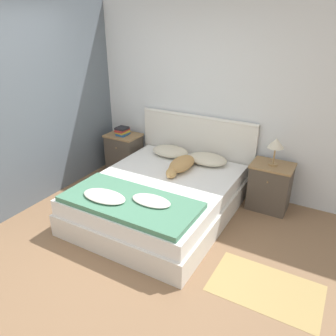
% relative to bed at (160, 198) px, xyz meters
% --- Properties ---
extents(ground_plane, '(16.00, 16.00, 0.00)m').
position_rel_bed_xyz_m(ground_plane, '(-0.14, -1.00, -0.23)').
color(ground_plane, '#896647').
extents(wall_back, '(9.00, 0.06, 2.55)m').
position_rel_bed_xyz_m(wall_back, '(-0.14, 1.13, 1.05)').
color(wall_back, silver).
rests_on(wall_back, ground_plane).
extents(wall_side_left, '(0.06, 3.10, 2.55)m').
position_rel_bed_xyz_m(wall_side_left, '(-1.63, 0.05, 1.05)').
color(wall_side_left, slate).
rests_on(wall_side_left, ground_plane).
extents(bed, '(1.70, 2.07, 0.46)m').
position_rel_bed_xyz_m(bed, '(0.00, 0.00, 0.00)').
color(bed, silver).
rests_on(bed, ground_plane).
extents(headboard, '(1.78, 0.06, 1.05)m').
position_rel_bed_xyz_m(headboard, '(0.00, 1.06, 0.32)').
color(headboard, silver).
rests_on(headboard, ground_plane).
extents(nightstand_left, '(0.52, 0.41, 0.63)m').
position_rel_bed_xyz_m(nightstand_left, '(-1.17, 0.83, 0.09)').
color(nightstand_left, '#4C4238').
rests_on(nightstand_left, ground_plane).
extents(nightstand_right, '(0.52, 0.41, 0.63)m').
position_rel_bed_xyz_m(nightstand_right, '(1.17, 0.83, 0.09)').
color(nightstand_right, '#4C4238').
rests_on(nightstand_right, ground_plane).
extents(pillow_left, '(0.55, 0.38, 0.13)m').
position_rel_bed_xyz_m(pillow_left, '(-0.30, 0.79, 0.30)').
color(pillow_left, beige).
rests_on(pillow_left, bed).
extents(pillow_right, '(0.55, 0.38, 0.13)m').
position_rel_bed_xyz_m(pillow_right, '(0.30, 0.79, 0.30)').
color(pillow_right, beige).
rests_on(pillow_right, bed).
extents(quilt, '(1.52, 0.71, 0.11)m').
position_rel_bed_xyz_m(quilt, '(-0.01, -0.63, 0.27)').
color(quilt, '#4C8466').
rests_on(quilt, bed).
extents(dog, '(0.27, 0.72, 0.17)m').
position_rel_bed_xyz_m(dog, '(0.08, 0.42, 0.31)').
color(dog, tan).
rests_on(dog, bed).
extents(book_stack, '(0.18, 0.23, 0.13)m').
position_rel_bed_xyz_m(book_stack, '(-1.17, 0.81, 0.46)').
color(book_stack, '#285689').
rests_on(book_stack, nightstand_left).
extents(table_lamp, '(0.20, 0.20, 0.36)m').
position_rel_bed_xyz_m(table_lamp, '(1.17, 0.82, 0.68)').
color(table_lamp, '#9E7A4C').
rests_on(table_lamp, nightstand_right).
extents(rug, '(1.01, 0.62, 0.00)m').
position_rel_bed_xyz_m(rug, '(1.53, -0.62, -0.23)').
color(rug, tan).
rests_on(rug, ground_plane).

